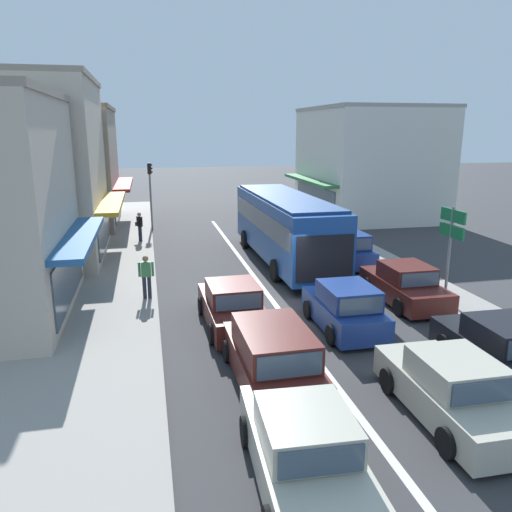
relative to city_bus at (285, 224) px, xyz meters
The scene contains 21 objects.
ground_plane 6.81m from the city_bus, 107.22° to the right, with size 140.00×140.00×0.00m, color #353538.
lane_centre_line 3.51m from the city_bus, 130.73° to the right, with size 0.20×28.00×0.01m, color silver.
sidewalk_left 8.93m from the city_bus, behind, with size 5.20×44.00×0.14m, color gray.
kerb_right 4.64m from the city_bus, ahead, with size 2.80×44.00×0.12m, color gray.
shopfront_mid_block 12.74m from the city_bus, 165.69° to the left, with size 8.26×8.30×8.62m.
shopfront_far_end 17.15m from the city_bus, 135.34° to the left, with size 8.75×8.74×7.68m.
building_right_far 15.27m from the city_bus, 50.90° to the left, with size 9.14×10.08×7.80m.
city_bus is the anchor object (origin of this frame).
sedan_adjacent_lane_lead 13.79m from the city_bus, 89.95° to the right, with size 1.93×4.22×1.47m.
hatchback_behind_bus_mid 8.59m from the city_bus, 92.48° to the right, with size 1.82×3.70×1.54m.
wagon_queue_far_back 11.96m from the city_bus, 107.04° to the right, with size 1.97×4.52×1.58m.
sedan_queue_gap_filler 8.44m from the city_bus, 117.06° to the right, with size 1.96×4.23×1.47m.
sedan_adjacent_lane_trail 15.59m from the city_bus, 104.19° to the right, with size 2.04×4.27×1.47m.
parked_sedan_kerb_front 12.50m from the city_bus, 78.35° to the right, with size 1.95×4.23×1.47m.
parked_sedan_kerb_second 7.18m from the city_bus, 66.81° to the right, with size 1.91×4.21×1.47m.
parked_wagon_kerb_third 2.98m from the city_bus, 14.64° to the right, with size 1.97×4.51×1.58m.
parked_sedan_kerb_rear 6.09m from the city_bus, 63.41° to the left, with size 2.02×4.26×1.47m.
traffic_light_downstreet 11.65m from the city_bus, 121.68° to the left, with size 0.32×0.24×4.20m.
directional_road_sign 8.23m from the city_bus, 59.84° to the right, with size 0.10×1.40×3.60m.
pedestrian_with_handbag_near 8.91m from the city_bus, 140.24° to the left, with size 0.42×0.64×1.63m.
pedestrian_browsing_midblock 7.91m from the city_bus, 145.66° to the right, with size 0.57×0.22×1.63m.
Camera 1 is at (-4.37, -16.22, 6.22)m, focal length 35.00 mm.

